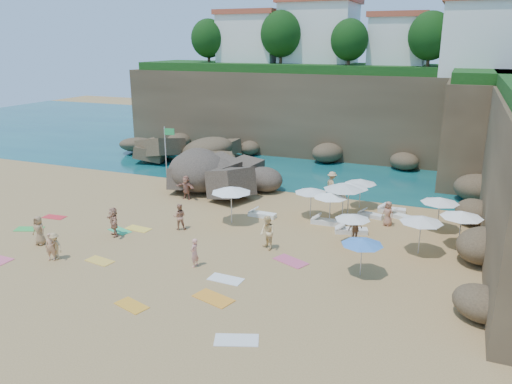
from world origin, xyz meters
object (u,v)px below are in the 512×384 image
at_px(flag_pole, 167,147).
at_px(person_stand_1, 179,217).
at_px(parasol_0, 344,186).
at_px(parasol_2, 311,190).
at_px(parasol_1, 361,181).
at_px(rock_outcrop, 230,191).
at_px(person_stand_5, 186,187).
at_px(lounger_0, 371,215).
at_px(person_stand_3, 355,229).
at_px(person_stand_6, 194,253).
at_px(person_stand_2, 332,184).
at_px(person_stand_4, 388,214).

xyz_separation_m(flag_pole, person_stand_1, (6.20, -8.70, -2.08)).
bearing_deg(parasol_0, parasol_2, -169.89).
relative_size(parasol_1, parasol_2, 1.01).
height_order(rock_outcrop, person_stand_5, person_stand_5).
relative_size(lounger_0, person_stand_3, 1.02).
bearing_deg(person_stand_6, lounger_0, 149.12).
distance_m(rock_outcrop, flag_pole, 6.30).
relative_size(lounger_0, person_stand_2, 0.87).
xyz_separation_m(flag_pole, person_stand_2, (13.08, 1.24, -1.94)).
relative_size(flag_pole, lounger_0, 2.76).
bearing_deg(lounger_0, person_stand_4, -31.66).
distance_m(parasol_1, person_stand_1, 12.44).
bearing_deg(person_stand_4, parasol_0, -154.50).
height_order(parasol_2, person_stand_4, parasol_2).
distance_m(flag_pole, parasol_0, 15.28).
xyz_separation_m(parasol_1, person_stand_4, (2.28, -2.82, -1.09)).
distance_m(person_stand_4, person_stand_5, 14.20).
distance_m(flag_pole, person_stand_4, 18.14).
bearing_deg(rock_outcrop, parasol_0, -18.12).
height_order(rock_outcrop, parasol_1, parasol_1).
relative_size(person_stand_4, person_stand_6, 1.03).
distance_m(flag_pole, person_stand_5, 5.21).
distance_m(rock_outcrop, person_stand_3, 12.62).
height_order(rock_outcrop, lounger_0, rock_outcrop).
bearing_deg(parasol_2, person_stand_2, 88.07).
height_order(parasol_1, person_stand_3, parasol_1).
relative_size(person_stand_3, person_stand_5, 0.92).
bearing_deg(parasol_1, parasol_2, -128.11).
relative_size(person_stand_2, person_stand_5, 1.09).
height_order(parasol_2, person_stand_3, parasol_2).
xyz_separation_m(parasol_1, person_stand_1, (-9.24, -8.27, -1.06)).
relative_size(parasol_2, person_stand_3, 1.32).
bearing_deg(person_stand_5, lounger_0, 13.99).
height_order(flag_pole, person_stand_5, flag_pole).
bearing_deg(lounger_0, person_stand_5, -162.66).
bearing_deg(flag_pole, person_stand_6, -53.45).
distance_m(lounger_0, person_stand_4, 1.80).
bearing_deg(parasol_2, flag_pole, 164.18).
xyz_separation_m(rock_outcrop, flag_pole, (-5.60, 0.26, 2.88)).
relative_size(person_stand_3, person_stand_6, 1.07).
xyz_separation_m(parasol_2, person_stand_2, (0.17, 4.90, -0.89)).
bearing_deg(rock_outcrop, lounger_0, -9.57).
xyz_separation_m(parasol_1, lounger_0, (1.07, -1.66, -1.74)).
distance_m(rock_outcrop, person_stand_4, 12.52).
bearing_deg(parasol_1, person_stand_6, -115.11).
relative_size(rock_outcrop, parasol_2, 3.49).
bearing_deg(parasol_2, parasol_1, 51.89).
relative_size(person_stand_1, person_stand_6, 1.08).
bearing_deg(parasol_1, person_stand_4, -51.05).
xyz_separation_m(parasol_0, person_stand_1, (-8.70, -5.40, -1.41)).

